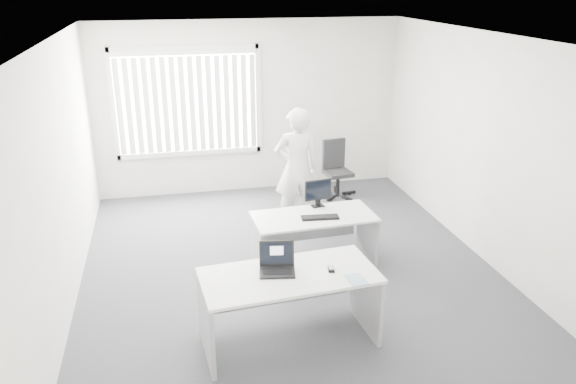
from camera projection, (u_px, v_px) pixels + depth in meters
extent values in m
plane|color=#56565E|center=(290.00, 271.00, 6.94)|extent=(6.00, 6.00, 0.00)
cube|color=silver|center=(250.00, 108.00, 9.17)|extent=(5.00, 0.02, 2.80)
cube|color=silver|center=(391.00, 301.00, 3.71)|extent=(5.00, 0.02, 2.80)
cube|color=silver|center=(60.00, 179.00, 5.93)|extent=(0.02, 6.00, 2.80)
cube|color=silver|center=(487.00, 150.00, 6.95)|extent=(0.02, 6.00, 2.80)
cube|color=white|center=(290.00, 38.00, 5.94)|extent=(5.00, 6.00, 0.02)
cube|color=silver|center=(187.00, 102.00, 8.88)|extent=(2.32, 0.06, 1.76)
cube|color=white|center=(289.00, 275.00, 5.33)|extent=(1.73, 0.92, 0.03)
cube|color=#9F9FA1|center=(206.00, 324.00, 5.24)|extent=(0.10, 0.72, 0.73)
cube|color=#9F9FA1|center=(366.00, 297.00, 5.69)|extent=(0.10, 0.72, 0.73)
cube|color=white|center=(314.00, 216.00, 6.86)|extent=(1.52, 0.77, 0.03)
cube|color=#9F9FA1|center=(257.00, 248.00, 6.80)|extent=(0.07, 0.64, 0.65)
cube|color=#9F9FA1|center=(367.00, 235.00, 7.16)|extent=(0.07, 0.64, 0.65)
cylinder|color=black|center=(337.00, 194.00, 9.29)|extent=(0.60, 0.60, 0.07)
cylinder|color=black|center=(338.00, 185.00, 9.23)|extent=(0.06, 0.06, 0.41)
cube|color=black|center=(338.00, 173.00, 9.16)|extent=(0.46, 0.46, 0.06)
cube|color=black|center=(334.00, 153.00, 9.22)|extent=(0.39, 0.11, 0.49)
imported|color=silver|center=(296.00, 169.00, 7.91)|extent=(0.64, 0.42, 1.75)
cube|color=white|center=(324.00, 274.00, 5.32)|extent=(0.28, 0.20, 0.00)
cube|color=white|center=(357.00, 280.00, 5.21)|extent=(0.17, 0.23, 0.01)
cube|color=black|center=(320.00, 217.00, 6.77)|extent=(0.47, 0.20, 0.02)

